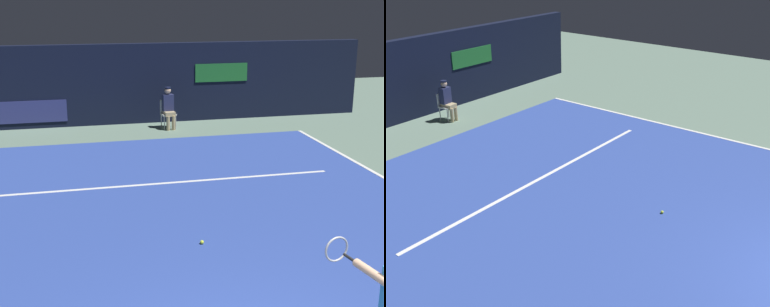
# 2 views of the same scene
# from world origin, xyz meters

# --- Properties ---
(ground_plane) EXTENTS (32.57, 32.57, 0.00)m
(ground_plane) POSITION_xyz_m (0.00, 5.10, 0.00)
(ground_plane) COLOR slate
(court_surface) EXTENTS (10.57, 12.20, 0.01)m
(court_surface) POSITION_xyz_m (0.00, 5.10, 0.01)
(court_surface) COLOR #2D479E
(court_surface) RESTS_ON ground
(line_service) EXTENTS (8.24, 0.10, 0.01)m
(line_service) POSITION_xyz_m (0.00, 7.24, 0.01)
(line_service) COLOR white
(line_service) RESTS_ON court_surface
(back_wall) EXTENTS (16.57, 0.33, 2.60)m
(back_wall) POSITION_xyz_m (-0.00, 13.57, 1.30)
(back_wall) COLOR black
(back_wall) RESTS_ON ground
(line_judge_on_chair) EXTENTS (0.48, 0.56, 1.32)m
(line_judge_on_chair) POSITION_xyz_m (1.32, 12.47, 0.69)
(line_judge_on_chair) COLOR white
(line_judge_on_chair) RESTS_ON ground
(tennis_ball) EXTENTS (0.07, 0.07, 0.07)m
(tennis_ball) POSITION_xyz_m (0.29, 4.03, 0.05)
(tennis_ball) COLOR #CCE033
(tennis_ball) RESTS_ON court_surface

